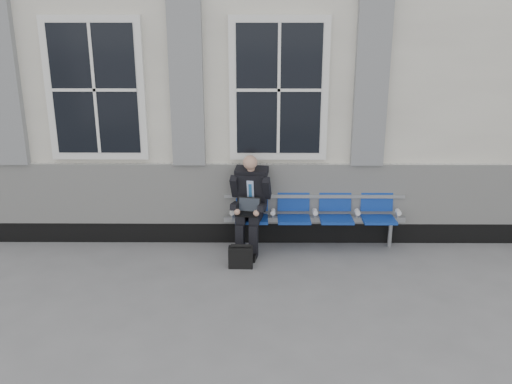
{
  "coord_description": "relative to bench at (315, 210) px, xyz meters",
  "views": [
    {
      "loc": [
        0.09,
        -6.33,
        3.38
      ],
      "look_at": [
        0.04,
        0.9,
        0.96
      ],
      "focal_mm": 40.0,
      "sensor_mm": 36.0,
      "label": 1
    }
  ],
  "objects": [
    {
      "name": "bench",
      "position": [
        0.0,
        0.0,
        0.0
      ],
      "size": [
        2.6,
        0.47,
        0.91
      ],
      "color": "#9EA0A3",
      "rests_on": "ground"
    },
    {
      "name": "briefcase",
      "position": [
        -1.04,
        -0.72,
        -0.4
      ],
      "size": [
        0.33,
        0.14,
        0.33
      ],
      "color": "black",
      "rests_on": "ground"
    },
    {
      "name": "station_building",
      "position": [
        -0.9,
        2.15,
        1.67
      ],
      "size": [
        14.4,
        4.4,
        4.49
      ],
      "color": "white",
      "rests_on": "ground"
    },
    {
      "name": "businessman",
      "position": [
        -0.92,
        -0.13,
        0.21
      ],
      "size": [
        0.59,
        0.79,
        1.4
      ],
      "color": "black",
      "rests_on": "ground"
    },
    {
      "name": "ground",
      "position": [
        -0.88,
        -1.32,
        -0.55
      ],
      "size": [
        70.0,
        70.0,
        0.0
      ],
      "primitive_type": "plane",
      "color": "slate",
      "rests_on": "ground"
    }
  ]
}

